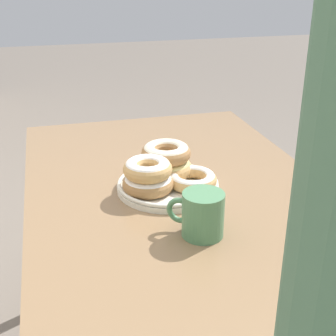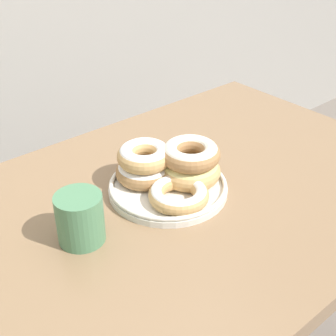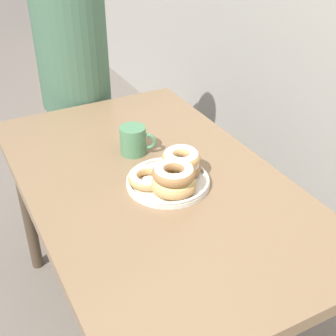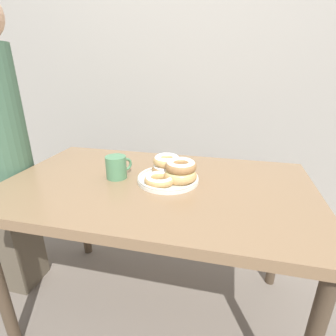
{
  "view_description": "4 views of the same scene",
  "coord_description": "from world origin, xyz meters",
  "views": [
    {
      "loc": [
        -0.99,
        0.47,
        1.25
      ],
      "look_at": [
        0.04,
        0.19,
        0.78
      ],
      "focal_mm": 50.0,
      "sensor_mm": 36.0,
      "label": 1
    },
    {
      "loc": [
        -0.5,
        -0.45,
        1.3
      ],
      "look_at": [
        0.04,
        0.19,
        0.78
      ],
      "focal_mm": 50.0,
      "sensor_mm": 36.0,
      "label": 2
    },
    {
      "loc": [
        1.1,
        -0.36,
        1.53
      ],
      "look_at": [
        0.04,
        0.19,
        0.78
      ],
      "focal_mm": 50.0,
      "sensor_mm": 36.0,
      "label": 3
    },
    {
      "loc": [
        0.28,
        -0.79,
        1.18
      ],
      "look_at": [
        0.04,
        0.19,
        0.78
      ],
      "focal_mm": 28.0,
      "sensor_mm": 36.0,
      "label": 4
    }
  ],
  "objects": [
    {
      "name": "person_figure",
      "position": [
        -0.82,
        0.18,
        0.77
      ],
      "size": [
        0.37,
        0.3,
        1.47
      ],
      "color": "brown",
      "rests_on": "ground_plane"
    },
    {
      "name": "donut_plate",
      "position": [
        0.06,
        0.2,
        0.76
      ],
      "size": [
        0.26,
        0.28,
        0.1
      ],
      "color": "silver",
      "rests_on": "dining_table"
    },
    {
      "name": "dining_table",
      "position": [
        0.0,
        0.17,
        0.64
      ],
      "size": [
        1.28,
        0.77,
        0.72
      ],
      "color": "#846647",
      "rests_on": "ground_plane"
    },
    {
      "name": "coffee_mug",
      "position": [
        -0.18,
        0.18,
        0.77
      ],
      "size": [
        0.1,
        0.11,
        0.1
      ],
      "color": "#4C7F56",
      "rests_on": "dining_table"
    }
  ]
}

